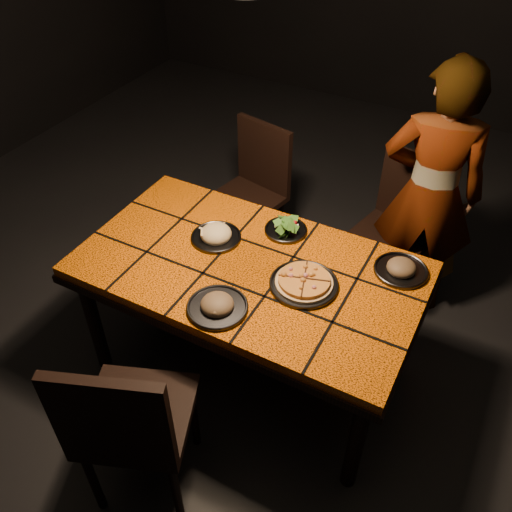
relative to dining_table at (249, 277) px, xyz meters
The scene contains 11 objects.
room_shell 0.83m from the dining_table, ahead, with size 6.04×7.04×3.08m.
dining_table is the anchor object (origin of this frame).
chair_near 0.86m from the dining_table, 95.00° to the right, with size 0.57×0.57×0.98m.
chair_far_left 1.05m from the dining_table, 117.07° to the left, with size 0.48×0.48×0.91m.
chair_far_right 1.09m from the dining_table, 64.43° to the left, with size 0.50×0.50×0.92m.
diner 1.13m from the dining_table, 57.72° to the left, with size 0.56×0.37×1.54m, color brown.
plate_pizza 0.30m from the dining_table, ahead, with size 0.33×0.33×0.04m.
plate_pasta 0.28m from the dining_table, 158.04° to the left, with size 0.25×0.25×0.08m.
plate_salad 0.33m from the dining_table, 82.27° to the left, with size 0.22×0.22×0.07m.
plate_mushroom_a 0.33m from the dining_table, 86.99° to the right, with size 0.27×0.27×0.09m.
plate_mushroom_b 0.71m from the dining_table, 24.40° to the left, with size 0.25×0.25×0.08m.
Camera 1 is at (0.92, -1.65, 2.44)m, focal length 38.00 mm.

